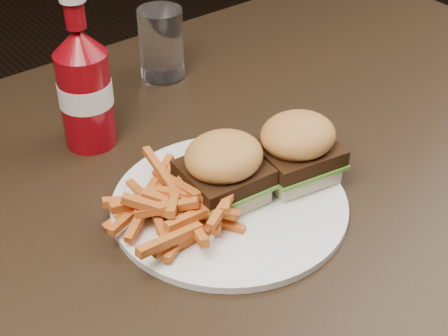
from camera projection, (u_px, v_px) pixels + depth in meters
dining_table at (248, 182)px, 0.85m from camera, size 1.20×0.80×0.04m
plate at (229, 204)px, 0.77m from camera, size 0.27×0.27×0.01m
sandwich_half_a at (224, 190)px, 0.77m from camera, size 0.08×0.08×0.02m
sandwich_half_b at (296, 168)px, 0.80m from camera, size 0.09×0.09×0.02m
fries_pile at (177, 205)px, 0.73m from camera, size 0.13×0.13×0.05m
ketchup_bottle at (87, 101)px, 0.85m from camera, size 0.08×0.08×0.13m
tumbler at (161, 43)px, 0.99m from camera, size 0.08×0.08×0.10m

